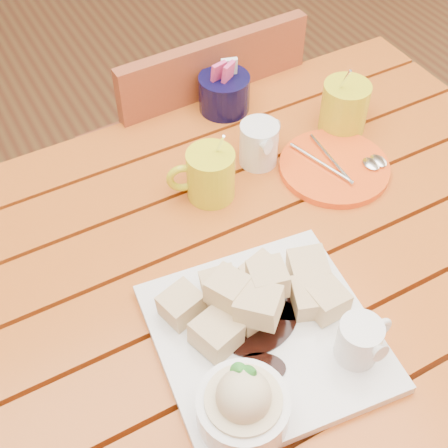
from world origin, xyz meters
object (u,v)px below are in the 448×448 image
dessert_plate (263,342)px  coffee_mug_right (345,106)px  orange_saucer (335,167)px  chair_far (194,159)px  table (234,301)px  coffee_mug_left (209,174)px

dessert_plate → coffee_mug_right: 0.52m
orange_saucer → chair_far: chair_far is taller
table → coffee_mug_right: size_ratio=8.36×
orange_saucer → coffee_mug_right: bearing=48.1°
dessert_plate → coffee_mug_right: (0.38, 0.34, 0.02)m
dessert_plate → coffee_mug_right: coffee_mug_right is taller
coffee_mug_left → chair_far: size_ratio=0.15×
coffee_mug_left → orange_saucer: (0.22, -0.05, -0.04)m
dessert_plate → coffee_mug_left: size_ratio=2.43×
coffee_mug_left → orange_saucer: size_ratio=0.69×
coffee_mug_right → orange_saucer: bearing=-151.1°
orange_saucer → chair_far: size_ratio=0.22×
table → dessert_plate: bearing=-106.9°
coffee_mug_left → chair_far: bearing=87.2°
coffee_mug_right → dessert_plate: bearing=-157.6°
coffee_mug_left → dessert_plate: bearing=-86.0°
orange_saucer → dessert_plate: bearing=-140.3°
dessert_plate → coffee_mug_right: size_ratio=2.26×
coffee_mug_right → chair_far: (-0.16, 0.32, -0.32)m
coffee_mug_left → orange_saucer: 0.23m
coffee_mug_right → orange_saucer: coffee_mug_right is taller
table → coffee_mug_left: size_ratio=8.97×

